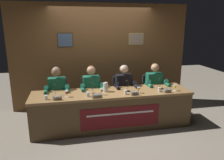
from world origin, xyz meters
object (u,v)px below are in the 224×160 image
(juice_glass_far_left, at_px, (66,93))
(juice_glass_center_right, at_px, (138,89))
(juice_glass_center_left, at_px, (101,91))
(microphone_far_right, at_px, (161,85))
(microphone_far_left, at_px, (55,93))
(chair_center_left, at_px, (91,98))
(nameplate_far_right, at_px, (168,91))
(panelist_far_left, at_px, (57,91))
(nameplate_far_left, at_px, (57,98))
(nameplate_center_left, at_px, (97,96))
(water_pitcher_central, at_px, (106,87))
(microphone_center_right, at_px, (128,88))
(water_cup_far_left, at_px, (46,98))
(water_cup_far_right, at_px, (159,90))
(nameplate_center_right, at_px, (135,93))
(water_cup_center_right, at_px, (125,92))
(panelist_far_right, at_px, (155,85))
(chair_far_right, at_px, (151,94))
(conference_table, at_px, (113,105))
(juice_glass_far_right, at_px, (175,87))
(water_cup_center_left, at_px, (88,95))
(microphone_center_left, at_px, (93,90))
(panelist_center_left, at_px, (92,89))
(panelist_center_right, at_px, (125,87))
(chair_center_right, at_px, (122,96))
(chair_far_left, at_px, (58,101))

(juice_glass_far_left, height_order, juice_glass_center_right, same)
(juice_glass_center_left, bearing_deg, microphone_far_right, 7.02)
(microphone_far_left, bearing_deg, juice_glass_center_left, -5.90)
(chair_center_left, height_order, nameplate_far_right, chair_center_left)
(panelist_far_left, xyz_separation_m, nameplate_far_left, (0.03, -0.66, 0.08))
(nameplate_center_left, xyz_separation_m, water_pitcher_central, (0.23, 0.35, 0.05))
(juice_glass_far_left, bearing_deg, microphone_center_right, 5.62)
(juice_glass_far_left, relative_size, water_cup_far_left, 1.46)
(water_cup_far_right, bearing_deg, nameplate_center_right, -168.96)
(panelist_far_left, distance_m, nameplate_far_right, 2.30)
(nameplate_far_left, xyz_separation_m, water_cup_center_right, (1.31, 0.07, -0.00))
(panelist_far_right, bearing_deg, chair_far_right, 90.00)
(conference_table, height_order, juice_glass_far_right, juice_glass_far_right)
(water_cup_center_left, relative_size, microphone_center_left, 0.39)
(microphone_center_right, height_order, juice_glass_far_right, microphone_center_right)
(juice_glass_far_left, height_order, nameplate_far_right, juice_glass_far_left)
(water_cup_center_right, distance_m, juice_glass_far_right, 1.07)
(water_cup_far_left, distance_m, panelist_center_left, 1.10)
(chair_center_left, relative_size, panelist_center_right, 0.73)
(chair_center_right, bearing_deg, water_cup_center_left, -138.48)
(panelist_center_left, distance_m, water_cup_far_right, 1.45)
(water_cup_center_right, xyz_separation_m, water_cup_far_right, (0.73, 0.02, 0.00))
(nameplate_far_right, xyz_separation_m, water_cup_far_right, (-0.14, 0.09, -0.00))
(chair_far_left, relative_size, juice_glass_far_left, 7.29)
(juice_glass_far_right, bearing_deg, microphone_center_left, 174.83)
(water_cup_center_right, xyz_separation_m, juice_glass_far_right, (1.07, 0.01, 0.05))
(nameplate_far_left, relative_size, juice_glass_center_right, 1.37)
(juice_glass_center_right, bearing_deg, water_cup_far_left, -179.16)
(panelist_far_right, height_order, juice_glass_far_right, panelist_far_right)
(juice_glass_far_left, bearing_deg, chair_center_left, 52.96)
(nameplate_center_left, distance_m, water_cup_far_right, 1.32)
(microphone_far_left, bearing_deg, juice_glass_far_left, -19.51)
(juice_glass_center_left, distance_m, water_cup_center_right, 0.48)
(panelist_far_right, bearing_deg, water_cup_far_right, -104.87)
(water_cup_center_left, height_order, water_cup_far_right, same)
(panelist_center_right, bearing_deg, juice_glass_center_left, -138.81)
(water_pitcher_central, bearing_deg, nameplate_center_left, -122.57)
(water_cup_far_left, xyz_separation_m, microphone_center_left, (0.89, 0.17, 0.04))
(water_cup_center_right, bearing_deg, panelist_far_right, 33.89)
(panelist_far_right, xyz_separation_m, juice_glass_far_right, (0.19, -0.58, 0.12))
(nameplate_far_left, relative_size, microphone_far_left, 0.78)
(water_cup_center_left, bearing_deg, panelist_center_right, 33.42)
(microphone_center_right, height_order, nameplate_far_right, microphone_center_right)
(panelist_far_left, height_order, nameplate_center_right, panelist_far_left)
(microphone_center_right, bearing_deg, juice_glass_far_left, -174.38)
(juice_glass_center_left, relative_size, water_pitcher_central, 0.59)
(microphone_far_right, bearing_deg, chair_far_left, 165.35)
(nameplate_far_left, distance_m, nameplate_center_right, 1.47)
(juice_glass_center_left, xyz_separation_m, microphone_center_left, (-0.15, 0.11, -0.01))
(microphone_far_left, relative_size, juice_glass_center_right, 1.74)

